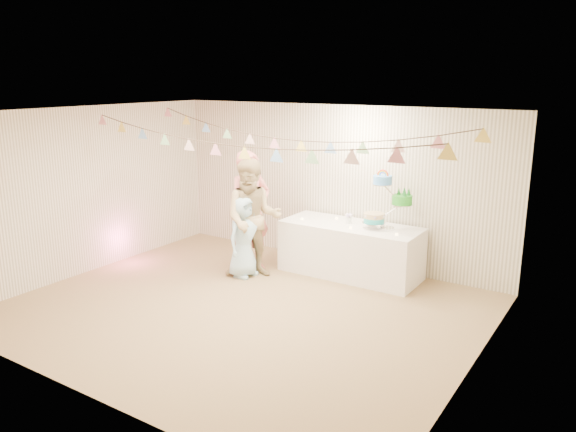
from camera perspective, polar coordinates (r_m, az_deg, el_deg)
The scene contains 23 objects.
floor at distance 7.66m, azimuth -4.57°, elevation -9.42°, with size 6.00×6.00×0.00m, color olive.
ceiling at distance 7.04m, azimuth -4.99°, elevation 10.39°, with size 6.00×6.00×0.00m, color white.
back_wall at distance 9.29m, azimuth 4.67°, elevation 3.20°, with size 6.00×6.00×0.00m, color silver.
front_wall at distance 5.56m, azimuth -20.74°, elevation -5.19°, with size 6.00×6.00×0.00m, color silver.
left_wall at distance 9.34m, azimuth -19.54°, elevation 2.49°, with size 5.00×5.00×0.00m, color silver.
right_wall at distance 5.96m, azimuth 18.79°, elevation -3.74°, with size 5.00×5.00×0.00m, color silver.
table at distance 8.82m, azimuth 6.36°, elevation -3.42°, with size 2.17×0.87×0.81m, color white.
cake_stand at distance 8.45m, azimuth 9.99°, elevation 1.02°, with size 0.75×0.44×0.84m, color silver, non-canonical shape.
cake_bottom at distance 8.53m, azimuth 8.81°, elevation -1.11°, with size 0.31×0.31×0.15m, color #27B3B8, non-canonical shape.
cake_middle at distance 8.48m, azimuth 11.33°, elevation 0.57°, with size 0.27×0.27×0.22m, color green, non-canonical shape.
cake_top_tier at distance 8.40m, azimuth 9.59°, elevation 2.41°, with size 0.25×0.25×0.19m, color #50A0FC, non-canonical shape.
platter at distance 8.90m, azimuth 3.45°, elevation -0.83°, with size 0.31×0.31×0.02m, color white.
posy at distance 8.78m, azimuth 6.21°, elevation -0.62°, with size 0.14×0.14×0.16m, color white, non-canonical shape.
person_adult_a at distance 8.87m, azimuth -3.88°, elevation 0.47°, with size 0.70×0.46×1.93m, color #DB7572.
person_adult_b at distance 8.60m, azimuth -3.58°, elevation -0.26°, with size 0.89×0.70×1.84m, color tan.
person_child at distance 8.67m, azimuth -4.53°, elevation -2.12°, with size 0.62×0.40×1.27m, color #AAD9F1.
bunting_back at distance 7.95m, azimuth -0.04°, elevation 9.06°, with size 5.60×1.10×0.40m, color pink, non-canonical shape.
bunting_front at distance 6.91m, azimuth -5.97°, elevation 7.96°, with size 5.60×0.90×0.36m, color #72A5E5, non-canonical shape.
tealight_0 at distance 8.95m, azimuth 1.42°, elevation -0.28°, with size 0.04×0.04×0.03m, color #FFD88C.
tealight_1 at distance 9.02m, azimuth 4.96°, elevation -0.22°, with size 0.04×0.04×0.03m, color #FFD88C.
tealight_2 at distance 8.47m, azimuth 6.37°, elevation -1.19°, with size 0.04×0.04×0.03m, color #FFD88C.
tealight_3 at distance 8.76m, azimuth 9.13°, elevation -0.78°, with size 0.04×0.04×0.03m, color #FFD88C.
tealight_4 at distance 8.23m, azimuth 10.98°, elevation -1.84°, with size 0.04×0.04×0.03m, color #FFD88C.
Camera 1 is at (4.31, -5.55, 3.05)m, focal length 35.00 mm.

